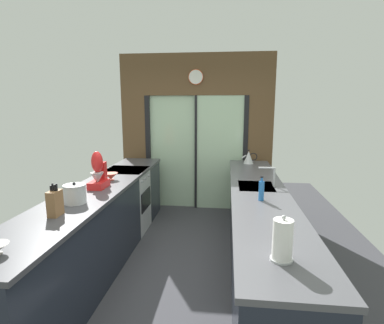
{
  "coord_description": "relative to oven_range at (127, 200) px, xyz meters",
  "views": [
    {
      "loc": [
        0.55,
        -2.97,
        1.86
      ],
      "look_at": [
        0.09,
        0.98,
        1.11
      ],
      "focal_mm": 28.85,
      "sensor_mm": 36.0,
      "label": 1
    }
  ],
  "objects": [
    {
      "name": "ground_plane",
      "position": [
        0.91,
        -0.65,
        -0.47
      ],
      "size": [
        5.04,
        7.6,
        0.02
      ],
      "primitive_type": "cube",
      "color": "#38383D"
    },
    {
      "name": "back_wall_unit",
      "position": [
        0.91,
        1.15,
        1.07
      ],
      "size": [
        2.64,
        0.12,
        2.7
      ],
      "color": "brown",
      "rests_on": "ground_plane"
    },
    {
      "name": "left_counter_run",
      "position": [
        -0.0,
        -1.12,
        0.01
      ],
      "size": [
        0.62,
        3.8,
        0.92
      ],
      "color": "#1E232D",
      "rests_on": "ground_plane"
    },
    {
      "name": "right_counter_run",
      "position": [
        1.82,
        -0.95,
        0.01
      ],
      "size": [
        0.62,
        3.8,
        0.92
      ],
      "color": "#1E232D",
      "rests_on": "ground_plane"
    },
    {
      "name": "sink_faucet",
      "position": [
        1.96,
        -0.7,
        0.62
      ],
      "size": [
        0.19,
        0.02,
        0.23
      ],
      "color": "#B7BABC",
      "rests_on": "right_counter_run"
    },
    {
      "name": "oven_range",
      "position": [
        0.0,
        0.0,
        0.0
      ],
      "size": [
        0.6,
        0.6,
        0.92
      ],
      "color": "#B7BABC",
      "rests_on": "ground_plane"
    },
    {
      "name": "mixing_bowl_far",
      "position": [
        0.02,
        -0.61,
        0.51
      ],
      "size": [
        0.17,
        0.17,
        0.09
      ],
      "color": "#BC4C38",
      "rests_on": "left_counter_run"
    },
    {
      "name": "knife_block",
      "position": [
        0.02,
        -1.88,
        0.58
      ],
      "size": [
        0.08,
        0.14,
        0.29
      ],
      "color": "brown",
      "rests_on": "left_counter_run"
    },
    {
      "name": "stand_mixer",
      "position": [
        0.02,
        -0.98,
        0.63
      ],
      "size": [
        0.17,
        0.27,
        0.42
      ],
      "color": "red",
      "rests_on": "left_counter_run"
    },
    {
      "name": "stock_pot",
      "position": [
        0.02,
        -1.54,
        0.56
      ],
      "size": [
        0.21,
        0.21,
        0.21
      ],
      "color": "#B7BABC",
      "rests_on": "left_counter_run"
    },
    {
      "name": "kettle",
      "position": [
        1.8,
        0.69,
        0.57
      ],
      "size": [
        0.25,
        0.16,
        0.23
      ],
      "color": "#B7BABC",
      "rests_on": "right_counter_run"
    },
    {
      "name": "soap_bottle",
      "position": [
        1.8,
        -1.24,
        0.57
      ],
      "size": [
        0.05,
        0.05,
        0.24
      ],
      "color": "#286BB7",
      "rests_on": "right_counter_run"
    },
    {
      "name": "paper_towel_roll",
      "position": [
        1.8,
        -2.44,
        0.59
      ],
      "size": [
        0.14,
        0.14,
        0.29
      ],
      "color": "#B7BABC",
      "rests_on": "right_counter_run"
    }
  ]
}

